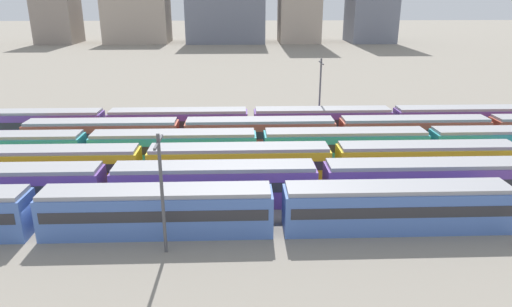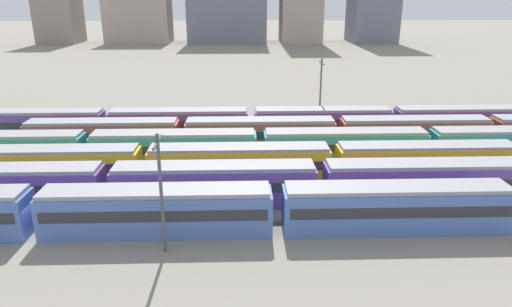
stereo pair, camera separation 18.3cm
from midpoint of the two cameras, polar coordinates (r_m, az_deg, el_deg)
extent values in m
plane|color=gray|center=(52.00, -20.19, -2.34)|extent=(600.00, 600.00, 0.00)
cube|color=#4C70BC|center=(37.33, -11.94, -7.16)|extent=(18.00, 3.00, 3.40)
cube|color=#2D2D33|center=(37.15, -11.99, -6.59)|extent=(17.20, 3.06, 0.90)
cube|color=#939399|center=(36.55, -12.14, -4.52)|extent=(17.60, 2.70, 0.35)
cube|color=#4C70BC|center=(38.75, 16.96, -6.59)|extent=(18.00, 3.00, 3.40)
cube|color=#2D2D33|center=(38.58, 17.01, -6.05)|extent=(17.20, 3.06, 0.90)
cube|color=#939399|center=(38.00, 17.23, -4.04)|extent=(17.60, 2.70, 0.35)
cube|color=#6B429E|center=(46.61, -28.94, -3.83)|extent=(18.00, 3.00, 3.40)
cube|color=#6B429E|center=(41.54, -5.00, -4.02)|extent=(18.00, 3.00, 3.40)
cube|color=#2D2D33|center=(41.38, -5.01, -3.50)|extent=(17.20, 3.06, 0.90)
cube|color=#939399|center=(40.84, -5.07, -1.59)|extent=(17.60, 2.70, 0.35)
cube|color=#6B429E|center=(44.64, 20.05, -3.48)|extent=(18.00, 3.00, 3.40)
cube|color=#2D2D33|center=(44.50, 20.11, -2.99)|extent=(17.20, 3.06, 0.90)
cube|color=#939399|center=(44.00, 20.33, -1.22)|extent=(17.60, 2.70, 0.35)
cube|color=yellow|center=(50.07, -24.14, -1.59)|extent=(18.00, 3.00, 3.40)
cube|color=#2D2D33|center=(49.94, -24.20, -1.15)|extent=(17.20, 3.06, 0.90)
cube|color=#939399|center=(49.50, -24.43, 0.44)|extent=(17.60, 2.70, 0.35)
cube|color=yellow|center=(46.30, -1.96, -1.47)|extent=(18.00, 3.00, 3.40)
cube|color=#2D2D33|center=(46.16, -1.96, -1.00)|extent=(17.20, 3.06, 0.90)
cube|color=#939399|center=(45.68, -1.98, 0.73)|extent=(17.60, 2.70, 0.35)
cube|color=yellow|center=(49.95, 20.28, -1.13)|extent=(18.00, 3.00, 3.40)
cube|color=#2D2D33|center=(49.82, 20.34, -0.69)|extent=(17.20, 3.06, 0.90)
cube|color=#939399|center=(49.37, 20.53, 0.91)|extent=(17.60, 2.70, 0.35)
cube|color=teal|center=(57.53, -28.88, 0.23)|extent=(18.00, 3.00, 3.40)
cube|color=#2D2D33|center=(57.41, -28.95, 0.62)|extent=(17.20, 3.06, 0.90)
cube|color=teal|center=(51.72, -9.90, 0.48)|extent=(18.00, 3.00, 3.40)
cube|color=#2D2D33|center=(51.60, -9.93, 0.91)|extent=(17.20, 3.06, 0.90)
cube|color=#939399|center=(51.17, -10.02, 2.47)|extent=(17.60, 2.70, 0.35)
cube|color=teal|center=(52.50, 10.97, 0.69)|extent=(18.00, 3.00, 3.40)
cube|color=#2D2D33|center=(52.37, 11.00, 1.11)|extent=(17.20, 3.06, 0.90)
cube|color=#939399|center=(51.95, 11.10, 2.65)|extent=(17.60, 2.70, 0.35)
cube|color=teal|center=(59.59, 29.00, 0.80)|extent=(18.00, 3.00, 3.40)
cube|color=#2D2D33|center=(59.48, 29.06, 1.18)|extent=(17.20, 3.06, 0.90)
cube|color=#BC4C38|center=(58.54, -18.21, 1.99)|extent=(18.00, 3.00, 3.40)
cube|color=#2D2D33|center=(58.43, -18.25, 2.37)|extent=(17.20, 3.06, 0.90)
cube|color=#939399|center=(58.05, -18.40, 3.76)|extent=(17.60, 2.70, 0.35)
cube|color=#BC4C38|center=(56.21, 0.62, 2.28)|extent=(18.00, 3.00, 3.40)
cube|color=#2D2D33|center=(56.09, 0.62, 2.67)|extent=(17.20, 3.06, 0.90)
cube|color=#939399|center=(55.70, 0.63, 4.12)|extent=(17.60, 2.70, 0.35)
cube|color=#BC4C38|center=(60.05, 18.96, 2.32)|extent=(18.00, 3.00, 3.40)
cube|color=#2D2D33|center=(59.94, 19.01, 2.70)|extent=(17.20, 3.06, 0.90)
cube|color=#939399|center=(59.57, 19.16, 4.05)|extent=(17.60, 2.70, 0.35)
cube|color=#6B429E|center=(66.84, -25.64, 3.10)|extent=(18.00, 3.00, 3.40)
cube|color=#2D2D33|center=(66.74, -25.69, 3.44)|extent=(17.20, 3.06, 0.90)
cube|color=#939399|center=(66.41, -25.87, 4.65)|extent=(17.60, 2.70, 0.35)
cube|color=#6B429E|center=(61.69, -9.34, 3.55)|extent=(18.00, 3.00, 3.40)
cube|color=#2D2D33|center=(61.58, -9.36, 3.91)|extent=(17.20, 3.06, 0.90)
cube|color=#939399|center=(61.22, -9.43, 5.24)|extent=(17.60, 2.70, 0.35)
cube|color=#6B429E|center=(62.11, 8.26, 3.71)|extent=(18.00, 3.00, 3.40)
cube|color=#2D2D33|center=(62.00, 8.28, 4.07)|extent=(17.20, 3.06, 0.90)
cube|color=#939399|center=(61.64, 8.34, 5.39)|extent=(17.60, 2.70, 0.35)
cube|color=#6B429E|center=(68.00, 24.17, 3.56)|extent=(18.00, 3.00, 3.40)
cube|color=#2D2D33|center=(67.90, 24.22, 3.89)|extent=(17.20, 3.06, 0.90)
cube|color=#939399|center=(67.58, 24.39, 5.09)|extent=(17.60, 2.70, 0.35)
cylinder|color=#4C4C51|center=(33.31, -11.44, -5.06)|extent=(0.24, 0.24, 9.06)
cube|color=#47474C|center=(31.93, -11.90, 1.40)|extent=(0.16, 3.20, 0.16)
cylinder|color=#4C4C51|center=(64.35, 8.02, 7.21)|extent=(0.24, 0.24, 9.84)
cube|color=#47474C|center=(63.62, 8.20, 11.02)|extent=(0.16, 3.20, 0.16)
cube|color=gray|center=(198.91, -23.25, 16.38)|extent=(14.30, 16.14, 27.37)
cube|color=#A89989|center=(190.63, -14.26, 16.02)|extent=(24.10, 16.12, 19.33)
camera|label=1|loc=(0.09, -89.89, 0.04)|focal=32.42mm
camera|label=2|loc=(0.09, 90.11, -0.04)|focal=32.42mm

